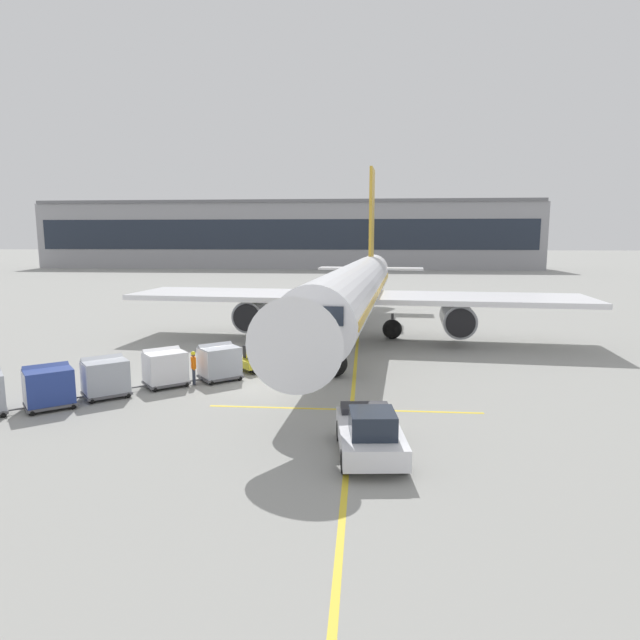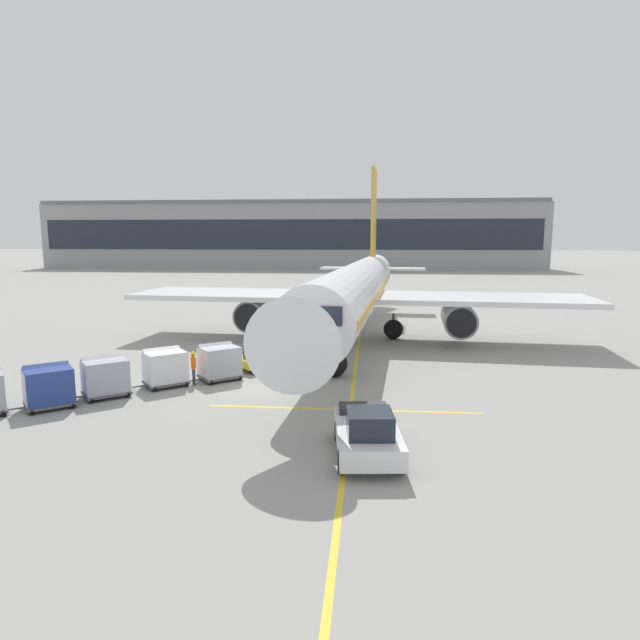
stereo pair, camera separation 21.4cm
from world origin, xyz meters
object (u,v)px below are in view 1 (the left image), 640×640
Objects in this scene: baggage_cart_second at (165,367)px; ground_crew_by_loader at (194,366)px; baggage_cart_third at (105,376)px; belt_loader at (271,353)px; baggage_cart_fourth at (48,386)px; ground_crew_by_carts at (231,362)px; parked_airplane at (354,290)px; pushback_tug at (370,433)px; ground_crew_marshaller at (251,354)px; ground_crew_wingwalker at (283,355)px; baggage_cart_lead at (219,361)px; safety_cone_engine_keepout at (271,334)px.

ground_crew_by_loader is at bearing 17.10° from baggage_cart_second.
belt_loader is at bearing 43.15° from baggage_cart_third.
baggage_cart_third is (-6.76, -6.33, 0.15)m from belt_loader.
baggage_cart_fourth reaches higher than ground_crew_by_carts.
parked_airplane reaches higher than ground_crew_by_carts.
baggage_cart_fourth is 14.59m from pushback_tug.
ground_crew_by_loader is at bearing -129.72° from ground_crew_marshaller.
belt_loader is 2.72× the size of ground_crew_by_carts.
ground_crew_marshaller and ground_crew_wingwalker have the same top height.
baggage_cart_third is at bearing -126.49° from parked_airplane.
baggage_cart_lead is 3.59m from ground_crew_wingwalker.
ground_crew_wingwalker is (5.55, 3.15, -0.00)m from baggage_cart_second.
baggage_cart_second is at bearing -155.37° from ground_crew_by_carts.
baggage_cart_second is at bearing 45.62° from baggage_cart_fourth.
parked_airplane reaches higher than pushback_tug.
parked_airplane is 56.04× the size of safety_cone_engine_keepout.
belt_loader is 1.81× the size of baggage_cart_third.
baggage_cart_second is 3.44× the size of safety_cone_engine_keepout.
ground_crew_marshaller is (2.37, 2.85, 0.00)m from ground_crew_by_loader.
baggage_cart_third is at bearing 47.28° from baggage_cart_fourth.
belt_loader is 13.41m from pushback_tug.
baggage_cart_fourth is at bearing -143.07° from ground_crew_wingwalker.
ground_crew_by_carts is at bearing 37.65° from baggage_cart_fourth.
baggage_cart_third is 1.50× the size of ground_crew_marshaller.
ground_crew_marshaller is (-6.53, 11.17, 0.17)m from pushback_tug.
safety_cone_engine_keepout is at bearing 103.90° from ground_crew_wingwalker.
ground_crew_marshaller is at bearing 54.59° from baggage_cart_lead.
ground_crew_by_loader is (-1.06, -1.01, -0.00)m from baggage_cart_lead.
ground_crew_by_carts is at bearing -145.09° from ground_crew_wingwalker.
pushback_tug reaches higher than ground_crew_by_carts.
ground_crew_marshaller is at bearing 69.98° from ground_crew_by_carts.
baggage_cart_third is at bearing -146.19° from ground_crew_by_carts.
ground_crew_by_loader is at bearing 35.53° from baggage_cart_third.
baggage_cart_second reaches higher than ground_crew_by_carts.
belt_loader is at bearing 60.71° from ground_crew_by_carts.
ground_crew_by_carts is at bearing -2.87° from baggage_cart_lead.
ground_crew_wingwalker is (9.33, 7.01, -0.00)m from baggage_cart_fourth.
baggage_cart_second is at bearing -149.40° from baggage_cart_lead.
ground_crew_wingwalker is at bearing -76.10° from safety_cone_engine_keepout.
baggage_cart_third is at bearing -135.79° from baggage_cart_second.
belt_loader is 1.40m from ground_crew_marshaller.
parked_airplane is 16.29× the size of baggage_cart_lead.
baggage_cart_lead and baggage_cart_third have the same top height.
baggage_cart_third is at bearing -137.60° from ground_crew_marshaller.
baggage_cart_fourth is at bearing -127.20° from parked_airplane.
baggage_cart_third is 1.00× the size of baggage_cart_fourth.
baggage_cart_lead is at bearing -119.93° from parked_airplane.
baggage_cart_lead is 1.50× the size of ground_crew_by_carts.
belt_loader reaches higher than baggage_cart_third.
belt_loader is at bearing 44.02° from baggage_cart_fourth.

